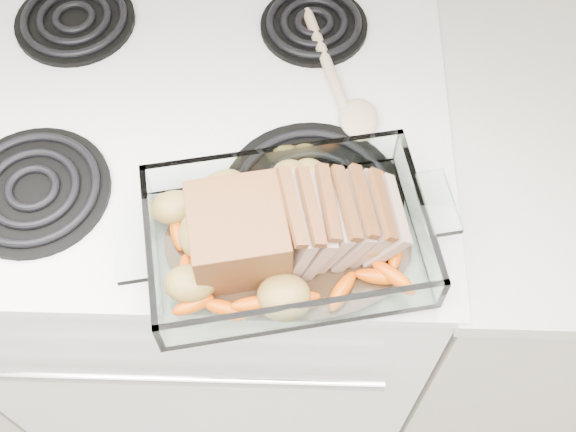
{
  "coord_description": "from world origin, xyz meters",
  "views": [
    {
      "loc": [
        0.17,
        0.98,
        1.77
      ],
      "look_at": [
        0.16,
        1.43,
        0.99
      ],
      "focal_mm": 45.0,
      "sensor_mm": 36.0,
      "label": 1
    }
  ],
  "objects_px": {
    "electric_range": "(212,246)",
    "pork_roast": "(275,228)",
    "baking_dish": "(288,241)",
    "counter_right": "(540,259)"
  },
  "relations": [
    {
      "from": "pork_roast",
      "to": "counter_right",
      "type": "bearing_deg",
      "value": 4.15
    },
    {
      "from": "electric_range",
      "to": "baking_dish",
      "type": "xyz_separation_m",
      "value": [
        0.16,
        -0.24,
        0.48
      ]
    },
    {
      "from": "counter_right",
      "to": "electric_range",
      "type": "bearing_deg",
      "value": 179.9
    },
    {
      "from": "baking_dish",
      "to": "electric_range",
      "type": "bearing_deg",
      "value": 112.17
    },
    {
      "from": "counter_right",
      "to": "baking_dish",
      "type": "bearing_deg",
      "value": -154.55
    },
    {
      "from": "electric_range",
      "to": "baking_dish",
      "type": "relative_size",
      "value": 3.21
    },
    {
      "from": "electric_range",
      "to": "pork_roast",
      "type": "height_order",
      "value": "electric_range"
    },
    {
      "from": "electric_range",
      "to": "pork_roast",
      "type": "bearing_deg",
      "value": -59.3
    },
    {
      "from": "baking_dish",
      "to": "pork_roast",
      "type": "bearing_deg",
      "value": 168.76
    },
    {
      "from": "counter_right",
      "to": "pork_roast",
      "type": "distance_m",
      "value": 0.78
    }
  ]
}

